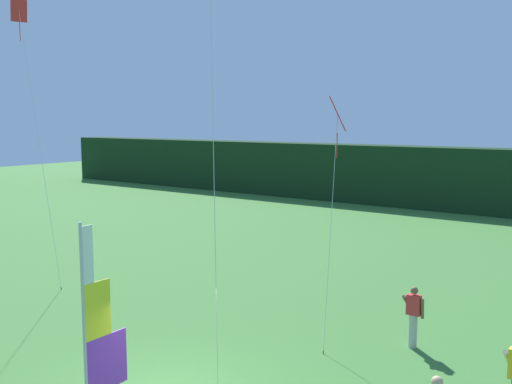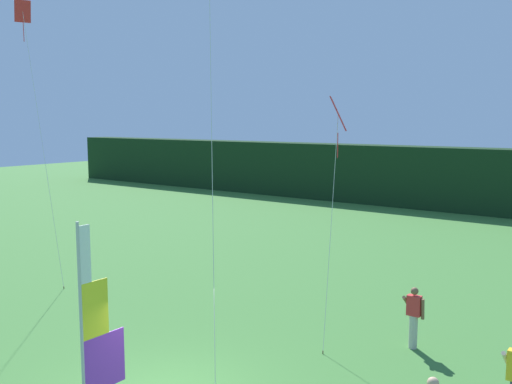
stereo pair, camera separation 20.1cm
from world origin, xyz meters
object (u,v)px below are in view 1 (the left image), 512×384
at_px(banner_flag, 97,331).
at_px(kite_red_diamond_1, 22,31).
at_px(kite_red_diamond_2, 337,121).
at_px(person_mid_field, 413,315).

height_order(banner_flag, kite_red_diamond_1, kite_red_diamond_1).
bearing_deg(banner_flag, kite_red_diamond_1, 152.49).
bearing_deg(kite_red_diamond_2, kite_red_diamond_1, -171.41).
bearing_deg(person_mid_field, kite_red_diamond_1, -173.03).
bearing_deg(kite_red_diamond_2, person_mid_field, -1.34).
bearing_deg(banner_flag, person_mid_field, 65.17).
bearing_deg(kite_red_diamond_1, banner_flag, -27.51).
xyz_separation_m(person_mid_field, kite_red_diamond_1, (-14.47, -1.77, 8.35)).
xyz_separation_m(banner_flag, person_mid_field, (3.47, 7.50, -1.11)).
relative_size(banner_flag, person_mid_field, 2.51).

